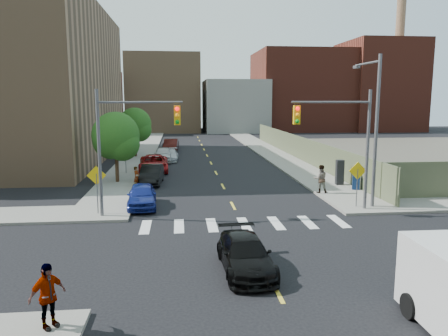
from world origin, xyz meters
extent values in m
plane|color=black|center=(0.00, 0.00, 0.00)|extent=(160.00, 160.00, 0.00)
cube|color=gray|center=(-7.75, 41.50, 0.07)|extent=(3.50, 73.00, 0.15)
cube|color=gray|center=(7.75, 41.50, 0.07)|extent=(3.50, 73.00, 0.15)
cube|color=#555C40|center=(9.60, 28.00, 1.25)|extent=(0.12, 44.00, 2.50)
cube|color=#595447|center=(28.00, 30.00, 0.03)|extent=(36.00, 42.00, 0.06)
cube|color=#592319|center=(-22.00, 70.00, 6.00)|extent=(14.00, 18.00, 12.00)
cube|color=#8C6B4C|center=(-6.00, 72.00, 7.50)|extent=(14.00, 16.00, 15.00)
cube|color=gray|center=(8.00, 70.00, 5.00)|extent=(12.00, 16.00, 10.00)
cube|color=#592319|center=(22.00, 72.00, 8.00)|extent=(18.00, 18.00, 16.00)
cube|color=#592319|center=(38.00, 70.00, 9.00)|extent=(14.00, 16.00, 18.00)
cylinder|color=#8C6B4C|center=(42.00, 70.00, 14.00)|extent=(1.80, 1.80, 28.00)
cylinder|color=#59595E|center=(-7.50, 6.00, 3.50)|extent=(0.18, 0.18, 7.00)
cylinder|color=#59595E|center=(-5.25, 6.00, 6.30)|extent=(4.50, 0.12, 0.12)
cube|color=#E5A50C|center=(-3.30, 6.00, 5.60)|extent=(0.35, 0.30, 1.05)
cylinder|color=#59595E|center=(7.50, 6.00, 3.50)|extent=(0.18, 0.18, 7.00)
cylinder|color=#59595E|center=(5.25, 6.00, 6.30)|extent=(4.50, 0.12, 0.12)
cube|color=#E5A50C|center=(3.30, 6.00, 5.60)|extent=(0.35, 0.30, 1.05)
cylinder|color=#59595E|center=(8.20, 6.50, 4.50)|extent=(0.20, 0.20, 9.00)
cylinder|color=#59595E|center=(8.20, 8.20, 8.60)|extent=(0.12, 3.50, 0.12)
cube|color=#59595E|center=(8.20, 9.80, 8.50)|extent=(0.25, 0.60, 0.18)
cylinder|color=#59595E|center=(-7.80, 6.50, 1.20)|extent=(0.06, 0.06, 2.40)
cube|color=yellow|center=(-7.80, 6.50, 2.30)|extent=(1.06, 0.04, 1.06)
cylinder|color=#59595E|center=(7.20, 6.50, 1.20)|extent=(0.06, 0.06, 2.40)
cube|color=yellow|center=(7.20, 6.50, 2.30)|extent=(1.06, 0.04, 1.06)
cylinder|color=#59595E|center=(-7.80, 20.00, 1.20)|extent=(0.06, 0.06, 2.40)
cube|color=yellow|center=(-7.80, 20.00, 2.30)|extent=(1.06, 0.04, 1.06)
cylinder|color=#332114|center=(-8.00, 16.00, 1.32)|extent=(0.28, 0.28, 2.64)
sphere|color=#144513|center=(-8.00, 16.00, 3.72)|extent=(3.60, 3.60, 3.60)
sphere|color=#144513|center=(-7.50, 15.70, 3.12)|extent=(2.64, 2.64, 2.64)
sphere|color=#144513|center=(-8.40, 16.40, 3.30)|extent=(2.88, 2.88, 2.88)
cylinder|color=#332114|center=(-8.00, 31.00, 1.32)|extent=(0.28, 0.28, 2.64)
sphere|color=#144513|center=(-8.00, 31.00, 3.72)|extent=(3.60, 3.60, 3.60)
sphere|color=#144513|center=(-7.50, 30.70, 3.12)|extent=(2.64, 2.64, 2.64)
sphere|color=#144513|center=(-8.40, 31.40, 3.30)|extent=(2.88, 2.88, 2.88)
imported|color=navy|center=(-5.50, 8.21, 0.71)|extent=(1.91, 4.27, 1.42)
imported|color=black|center=(-5.35, 15.54, 0.73)|extent=(1.81, 4.50, 1.45)
imported|color=maroon|center=(-5.50, 21.16, 0.76)|extent=(2.73, 5.55, 1.52)
imported|color=#B6BABE|center=(-4.20, 27.95, 0.61)|extent=(1.87, 4.29, 1.23)
imported|color=#B9B9B9|center=(-4.86, 27.31, 0.78)|extent=(1.92, 4.60, 1.56)
imported|color=#380E0B|center=(-4.20, 36.22, 0.77)|extent=(1.88, 4.76, 1.54)
imported|color=#212227|center=(-4.28, 40.00, 0.61)|extent=(2.21, 4.46, 1.22)
imported|color=black|center=(-0.80, -2.16, 0.65)|extent=(1.99, 4.54, 1.30)
cube|color=black|center=(4.54, -5.95, 1.59)|extent=(1.92, 1.26, 0.92)
cylinder|color=black|center=(3.56, -6.24, 0.36)|extent=(0.30, 0.78, 0.78)
cube|color=#0D2450|center=(9.16, 11.25, 0.63)|extent=(0.59, 0.52, 0.96)
cylinder|color=#0D2450|center=(9.16, 11.25, 1.13)|extent=(0.54, 0.36, 0.49)
cube|color=black|center=(8.64, 13.09, 1.07)|extent=(0.57, 0.48, 1.85)
imported|color=gray|center=(-6.30, 13.52, 0.91)|extent=(0.55, 0.65, 1.53)
imported|color=gray|center=(6.30, 10.45, 1.10)|extent=(0.99, 0.81, 1.91)
imported|color=gray|center=(-6.94, -6.00, 1.09)|extent=(1.09, 1.12, 1.88)
camera|label=1|loc=(-3.25, -17.81, 6.50)|focal=35.00mm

